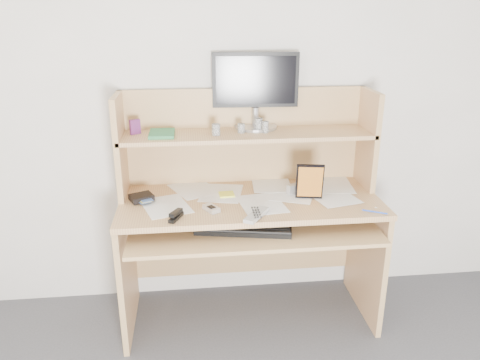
{
  "coord_description": "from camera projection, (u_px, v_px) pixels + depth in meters",
  "views": [
    {
      "loc": [
        -0.31,
        -0.84,
        1.72
      ],
      "look_at": [
        -0.06,
        1.43,
        0.88
      ],
      "focal_mm": 35.0,
      "sensor_mm": 36.0,
      "label": 1
    }
  ],
  "objects": [
    {
      "name": "monitor",
      "position": [
        256.0,
        88.0,
        2.6
      ],
      "size": [
        0.48,
        0.24,
        0.42
      ],
      "rotation": [
        0.0,
        0.0,
        -0.05
      ],
      "color": "#AFAFB4",
      "rests_on": "desk"
    },
    {
      "name": "chip_stack_b",
      "position": [
        259.0,
        125.0,
        2.57
      ],
      "size": [
        0.05,
        0.05,
        0.07
      ],
      "primitive_type": "cylinder",
      "rotation": [
        0.0,
        0.0,
        -0.07
      ],
      "color": "white",
      "rests_on": "desk"
    },
    {
      "name": "digital_camera",
      "position": [
        294.0,
        189.0,
        2.58
      ],
      "size": [
        0.09,
        0.07,
        0.05
      ],
      "primitive_type": "cube",
      "rotation": [
        0.0,
        0.0,
        0.48
      ],
      "color": "silver",
      "rests_on": "paper_clutter"
    },
    {
      "name": "blue_pen",
      "position": [
        375.0,
        212.0,
        2.34
      ],
      "size": [
        0.11,
        0.07,
        0.01
      ],
      "primitive_type": "cylinder",
      "rotation": [
        1.57,
        0.0,
        1.06
      ],
      "color": "blue",
      "rests_on": "paper_clutter"
    },
    {
      "name": "keyboard",
      "position": [
        244.0,
        227.0,
        2.39
      ],
      "size": [
        0.51,
        0.27,
        0.03
      ],
      "rotation": [
        0.0,
        0.0,
        -0.2
      ],
      "color": "black",
      "rests_on": "desk"
    },
    {
      "name": "stapler",
      "position": [
        176.0,
        215.0,
        2.28
      ],
      "size": [
        0.08,
        0.12,
        0.04
      ],
      "primitive_type": "cube",
      "rotation": [
        0.0,
        0.0,
        -0.41
      ],
      "color": "black",
      "rests_on": "paper_clutter"
    },
    {
      "name": "tv_remote",
      "position": [
        256.0,
        215.0,
        2.29
      ],
      "size": [
        0.15,
        0.19,
        0.02
      ],
      "primitive_type": "cube",
      "rotation": [
        0.0,
        0.0,
        -0.57
      ],
      "color": "#A1A09C",
      "rests_on": "paper_clutter"
    },
    {
      "name": "sticky_note_pad",
      "position": [
        227.0,
        194.0,
        2.57
      ],
      "size": [
        0.09,
        0.09,
        0.01
      ],
      "primitive_type": "cube",
      "rotation": [
        0.0,
        0.0,
        0.07
      ],
      "color": "yellow",
      "rests_on": "desk"
    },
    {
      "name": "chip_stack_d",
      "position": [
        265.0,
        127.0,
        2.54
      ],
      "size": [
        0.04,
        0.04,
        0.06
      ],
      "primitive_type": "cylinder",
      "rotation": [
        0.0,
        0.0,
        -0.02
      ],
      "color": "white",
      "rests_on": "desk"
    },
    {
      "name": "back_wall",
      "position": [
        244.0,
        96.0,
        2.65
      ],
      "size": [
        3.6,
        0.04,
        2.5
      ],
      "primitive_type": "cube",
      "color": "silver",
      "rests_on": "floor"
    },
    {
      "name": "paper_clutter",
      "position": [
        250.0,
        198.0,
        2.53
      ],
      "size": [
        1.32,
        0.54,
        0.01
      ],
      "primitive_type": "cube",
      "color": "white",
      "rests_on": "desk"
    },
    {
      "name": "chip_stack_a",
      "position": [
        216.0,
        130.0,
        2.49
      ],
      "size": [
        0.05,
        0.05,
        0.06
      ],
      "primitive_type": "cylinder",
      "rotation": [
        0.0,
        0.0,
        0.23
      ],
      "color": "black",
      "rests_on": "desk"
    },
    {
      "name": "desk",
      "position": [
        248.0,
        203.0,
        2.62
      ],
      "size": [
        1.4,
        0.7,
        1.3
      ],
      "color": "tan",
      "rests_on": "floor"
    },
    {
      "name": "flip_phone",
      "position": [
        211.0,
        208.0,
        2.37
      ],
      "size": [
        0.09,
        0.11,
        0.02
      ],
      "primitive_type": "cube",
      "rotation": [
        0.0,
        0.0,
        0.54
      ],
      "color": "silver",
      "rests_on": "paper_clutter"
    },
    {
      "name": "card_box",
      "position": [
        135.0,
        127.0,
        2.51
      ],
      "size": [
        0.06,
        0.05,
        0.08
      ],
      "primitive_type": "cube",
      "rotation": [
        0.0,
        0.0,
        0.55
      ],
      "color": "maroon",
      "rests_on": "desk"
    },
    {
      "name": "game_case",
      "position": [
        310.0,
        182.0,
        2.47
      ],
      "size": [
        0.14,
        0.04,
        0.2
      ],
      "primitive_type": "cube",
      "rotation": [
        0.0,
        0.0,
        -0.18
      ],
      "color": "black",
      "rests_on": "paper_clutter"
    },
    {
      "name": "chip_stack_c",
      "position": [
        241.0,
        128.0,
        2.54
      ],
      "size": [
        0.05,
        0.05,
        0.05
      ],
      "primitive_type": "cylinder",
      "rotation": [
        0.0,
        0.0,
        -0.14
      ],
      "color": "black",
      "rests_on": "desk"
    },
    {
      "name": "shelf_book",
      "position": [
        162.0,
        134.0,
        2.49
      ],
      "size": [
        0.13,
        0.18,
        0.02
      ],
      "primitive_type": "cube",
      "rotation": [
        0.0,
        0.0,
        -0.01
      ],
      "color": "#378B4E",
      "rests_on": "desk"
    },
    {
      "name": "wallet",
      "position": [
        141.0,
        197.0,
        2.49
      ],
      "size": [
        0.15,
        0.14,
        0.03
      ],
      "primitive_type": "cube",
      "rotation": [
        0.0,
        0.0,
        0.43
      ],
      "color": "black",
      "rests_on": "paper_clutter"
    }
  ]
}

